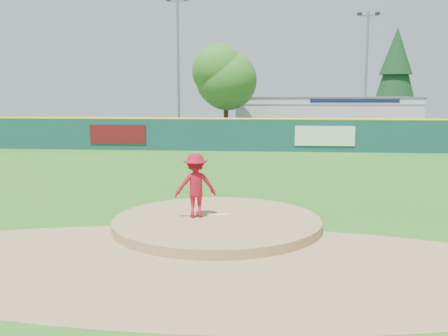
# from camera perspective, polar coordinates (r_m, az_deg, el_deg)

# --- Properties ---
(ground) EXTENTS (120.00, 120.00, 0.00)m
(ground) POSITION_cam_1_polar(r_m,az_deg,el_deg) (13.34, -0.81, -6.79)
(ground) COLOR #286B19
(ground) RESTS_ON ground
(pitchers_mound) EXTENTS (5.50, 5.50, 0.50)m
(pitchers_mound) POSITION_cam_1_polar(r_m,az_deg,el_deg) (13.34, -0.81, -6.79)
(pitchers_mound) COLOR #9E774C
(pitchers_mound) RESTS_ON ground
(pitching_rubber) EXTENTS (0.60, 0.15, 0.04)m
(pitching_rubber) POSITION_cam_1_polar(r_m,az_deg,el_deg) (13.56, -0.67, -5.36)
(pitching_rubber) COLOR white
(pitching_rubber) RESTS_ON pitchers_mound
(infield_dirt_arc) EXTENTS (15.40, 15.40, 0.01)m
(infield_dirt_arc) POSITION_cam_1_polar(r_m,az_deg,el_deg) (10.49, -2.59, -11.03)
(infield_dirt_arc) COLOR #9E774C
(infield_dirt_arc) RESTS_ON ground
(parking_lot) EXTENTS (44.00, 16.00, 0.02)m
(parking_lot) POSITION_cam_1_polar(r_m,az_deg,el_deg) (39.97, 3.35, 3.38)
(parking_lot) COLOR #38383A
(parking_lot) RESTS_ON ground
(pitcher) EXTENTS (1.25, 0.95, 1.71)m
(pitcher) POSITION_cam_1_polar(r_m,az_deg,el_deg) (13.24, -3.27, -2.00)
(pitcher) COLOR #A70E21
(pitcher) RESTS_ON pitchers_mound
(van) EXTENTS (5.82, 4.39, 1.47)m
(van) POSITION_cam_1_polar(r_m,az_deg,el_deg) (35.27, -1.14, 3.94)
(van) COLOR silver
(van) RESTS_ON parking_lot
(pool_building_grp) EXTENTS (15.20, 8.20, 3.31)m
(pool_building_grp) POSITION_cam_1_polar(r_m,az_deg,el_deg) (45.06, 11.28, 5.90)
(pool_building_grp) COLOR silver
(pool_building_grp) RESTS_ON ground
(fence_banners) EXTENTS (16.51, 0.04, 1.20)m
(fence_banners) POSITION_cam_1_polar(r_m,az_deg,el_deg) (30.98, -0.54, 3.78)
(fence_banners) COLOR #610D12
(fence_banners) RESTS_ON ground
(playground_slide) EXTENTS (1.14, 3.22, 1.78)m
(playground_slide) POSITION_cam_1_polar(r_m,az_deg,el_deg) (37.27, -17.34, 4.02)
(playground_slide) COLOR blue
(playground_slide) RESTS_ON ground
(outfield_fence) EXTENTS (40.00, 0.14, 2.07)m
(outfield_fence) POSITION_cam_1_polar(r_m,az_deg,el_deg) (30.92, 2.77, 3.92)
(outfield_fence) COLOR #134040
(outfield_fence) RESTS_ON ground
(deciduous_tree) EXTENTS (5.60, 5.60, 7.36)m
(deciduous_tree) POSITION_cam_1_polar(r_m,az_deg,el_deg) (37.96, 0.23, 9.99)
(deciduous_tree) COLOR #382314
(deciduous_tree) RESTS_ON ground
(conifer_tree) EXTENTS (4.40, 4.40, 9.50)m
(conifer_tree) POSITION_cam_1_polar(r_m,az_deg,el_deg) (50.20, 19.04, 10.28)
(conifer_tree) COLOR #382314
(conifer_tree) RESTS_ON ground
(light_pole_left) EXTENTS (1.75, 0.25, 11.00)m
(light_pole_left) POSITION_cam_1_polar(r_m,az_deg,el_deg) (40.56, -5.27, 11.97)
(light_pole_left) COLOR gray
(light_pole_left) RESTS_ON ground
(light_pole_right) EXTENTS (1.75, 0.25, 10.00)m
(light_pole_right) POSITION_cam_1_polar(r_m,az_deg,el_deg) (42.53, 15.95, 10.84)
(light_pole_right) COLOR gray
(light_pole_right) RESTS_ON ground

